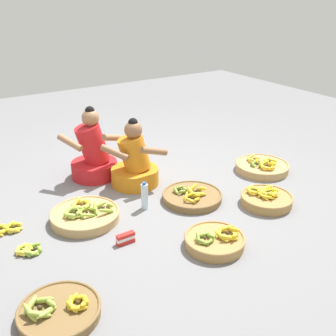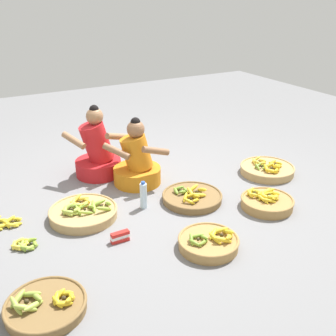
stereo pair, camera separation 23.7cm
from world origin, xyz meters
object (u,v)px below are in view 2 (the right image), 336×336
object	(u,v)px
banana_basket_near_bicycle	(192,197)
banana_basket_front_left	(83,212)
loose_bananas_back_left	(4,223)
vendor_woman_behind	(97,153)
banana_basket_front_right	(267,202)
banana_basket_near_vendor	(209,242)
loose_bananas_front_center	(25,244)
banana_basket_mid_left	(45,306)
banana_basket_back_right	(267,169)
water_bottle	(143,195)
packet_carton_stack	(120,237)
vendor_woman_front	(137,163)

from	to	relation	value
banana_basket_near_bicycle	banana_basket_front_left	bearing A→B (deg)	168.38
loose_bananas_back_left	vendor_woman_behind	bearing A→B (deg)	29.04
banana_basket_front_right	banana_basket_near_vendor	xyz separation A→B (m)	(-0.89, -0.29, -0.01)
banana_basket_front_left	loose_bananas_front_center	distance (m)	0.63
loose_bananas_back_left	banana_basket_front_right	bearing A→B (deg)	-21.00
banana_basket_mid_left	banana_basket_back_right	bearing A→B (deg)	19.15
banana_basket_front_right	banana_basket_mid_left	xyz separation A→B (m)	(-2.25, -0.36, -0.01)
banana_basket_near_bicycle	vendor_woman_behind	bearing A→B (deg)	119.79
water_bottle	packet_carton_stack	world-z (taller)	water_bottle
banana_basket_front_right	water_bottle	world-z (taller)	water_bottle
banana_basket_mid_left	packet_carton_stack	distance (m)	0.92
banana_basket_mid_left	packet_carton_stack	size ratio (longest dim) A/B	3.31
banana_basket_near_bicycle	banana_basket_front_left	distance (m)	1.09
packet_carton_stack	banana_basket_front_left	bearing A→B (deg)	105.65
vendor_woman_front	banana_basket_front_left	bearing A→B (deg)	-150.79
banana_basket_near_vendor	vendor_woman_behind	bearing A→B (deg)	99.30
banana_basket_back_right	banana_basket_mid_left	distance (m)	2.96
banana_basket_front_left	packet_carton_stack	xyz separation A→B (m)	(0.15, -0.53, -0.01)
vendor_woman_behind	banana_basket_near_bicycle	xyz separation A→B (m)	(0.61, -1.06, -0.22)
vendor_woman_behind	loose_bananas_front_center	bearing A→B (deg)	-134.41
vendor_woman_behind	banana_basket_near_vendor	world-z (taller)	vendor_woman_behind
banana_basket_mid_left	water_bottle	size ratio (longest dim) A/B	1.94
loose_bananas_front_center	banana_basket_near_bicycle	bearing A→B (deg)	0.11
banana_basket_near_vendor	packet_carton_stack	world-z (taller)	banana_basket_near_vendor
water_bottle	vendor_woman_behind	bearing A→B (deg)	97.05
banana_basket_front_right	loose_bananas_back_left	distance (m)	2.50
loose_bananas_front_center	banana_basket_back_right	bearing A→B (deg)	2.93
loose_bananas_back_left	packet_carton_stack	xyz separation A→B (m)	(0.83, -0.74, 0.01)
banana_basket_back_right	water_bottle	world-z (taller)	water_bottle
vendor_woman_behind	packet_carton_stack	size ratio (longest dim) A/B	4.97
vendor_woman_front	vendor_woman_behind	size ratio (longest dim) A/B	0.91
banana_basket_near_bicycle	banana_basket_front_right	xyz separation A→B (m)	(0.58, -0.47, 0.02)
banana_basket_near_bicycle	banana_basket_front_right	size ratio (longest dim) A/B	1.18
banana_basket_front_left	banana_basket_mid_left	distance (m)	1.21
vendor_woman_behind	banana_basket_back_right	size ratio (longest dim) A/B	1.32
vendor_woman_behind	banana_basket_front_right	bearing A→B (deg)	-52.29
banana_basket_mid_left	loose_bananas_back_left	bearing A→B (deg)	93.58
vendor_woman_behind	banana_basket_mid_left	world-z (taller)	vendor_woman_behind
banana_basket_near_bicycle	loose_bananas_front_center	world-z (taller)	banana_basket_near_bicycle
banana_basket_near_bicycle	water_bottle	xyz separation A→B (m)	(-0.49, 0.11, 0.09)
banana_basket_front_left	water_bottle	bearing A→B (deg)	-10.50
banana_basket_front_right	packet_carton_stack	world-z (taller)	banana_basket_front_right
banana_basket_back_right	water_bottle	xyz separation A→B (m)	(-1.61, -0.03, 0.08)
loose_bananas_back_left	water_bottle	xyz separation A→B (m)	(1.26, -0.31, 0.10)
banana_basket_near_bicycle	packet_carton_stack	size ratio (longest dim) A/B	3.69
banana_basket_near_bicycle	banana_basket_back_right	bearing A→B (deg)	7.06
vendor_woman_behind	banana_basket_near_vendor	distance (m)	1.86
loose_bananas_back_left	packet_carton_stack	world-z (taller)	packet_carton_stack
banana_basket_near_vendor	banana_basket_mid_left	world-z (taller)	banana_basket_near_vendor
banana_basket_front_right	banana_basket_back_right	bearing A→B (deg)	48.10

